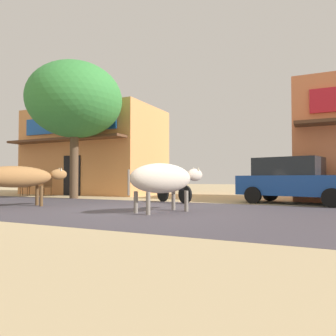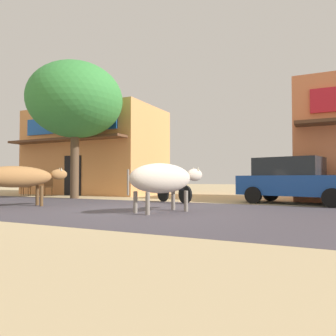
% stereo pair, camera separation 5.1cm
% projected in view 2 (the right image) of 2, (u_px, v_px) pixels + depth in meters
% --- Properties ---
extents(ground, '(80.00, 80.00, 0.00)m').
position_uv_depth(ground, '(134.00, 210.00, 9.13)').
color(ground, tan).
extents(asphalt_road, '(72.00, 6.58, 0.00)m').
position_uv_depth(asphalt_road, '(134.00, 210.00, 9.13)').
color(asphalt_road, '#423D44').
rests_on(asphalt_road, ground).
extents(storefront_left_cafe, '(7.68, 5.30, 4.87)m').
position_uv_depth(storefront_left_cafe, '(96.00, 152.00, 19.06)').
color(storefront_left_cafe, '#DE9153').
rests_on(storefront_left_cafe, ground).
extents(roadside_tree, '(4.26, 4.26, 6.16)m').
position_uv_depth(roadside_tree, '(75.00, 101.00, 14.54)').
color(roadside_tree, brown).
rests_on(roadside_tree, ground).
extents(parked_hatchback_car, '(4.23, 2.50, 1.64)m').
position_uv_depth(parked_hatchback_car, '(295.00, 180.00, 11.34)').
color(parked_hatchback_car, '#1A4599').
rests_on(parked_hatchback_car, ground).
extents(parked_motorcycle, '(1.78, 0.91, 1.08)m').
position_uv_depth(parked_motorcycle, '(174.00, 190.00, 11.91)').
color(parked_motorcycle, black).
rests_on(parked_motorcycle, ground).
extents(cow_near_brown, '(1.63, 2.67, 1.29)m').
position_uv_depth(cow_near_brown, '(18.00, 177.00, 10.13)').
color(cow_near_brown, '#9D6C3D').
rests_on(cow_near_brown, ground).
extents(cow_far_dark, '(1.50, 2.52, 1.30)m').
position_uv_depth(cow_far_dark, '(163.00, 179.00, 8.54)').
color(cow_far_dark, beige).
rests_on(cow_far_dark, ground).
extents(cafe_chair_near_tree, '(0.61, 0.61, 0.92)m').
position_uv_depth(cafe_chair_near_tree, '(27.00, 186.00, 16.72)').
color(cafe_chair_near_tree, brown).
rests_on(cafe_chair_near_tree, ground).
extents(cafe_chair_by_doorway, '(0.62, 0.62, 0.92)m').
position_uv_depth(cafe_chair_by_doorway, '(48.00, 186.00, 16.72)').
color(cafe_chair_by_doorway, brown).
rests_on(cafe_chair_by_doorway, ground).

